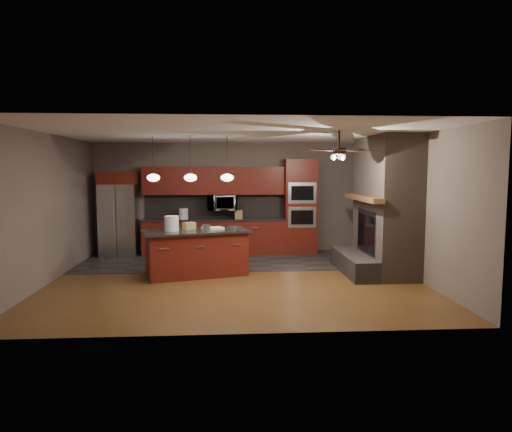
{
  "coord_description": "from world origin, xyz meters",
  "views": [
    {
      "loc": [
        -0.16,
        -8.72,
        2.12
      ],
      "look_at": [
        0.44,
        0.6,
        1.17
      ],
      "focal_mm": 32.0,
      "sensor_mm": 36.0,
      "label": 1
    }
  ],
  "objects": [
    {
      "name": "counter_bucket",
      "position": [
        -1.24,
        2.7,
        1.03
      ],
      "size": [
        0.27,
        0.27,
        0.26
      ],
      "primitive_type": "cylinder",
      "rotation": [
        0.0,
        0.0,
        -0.2
      ],
      "color": "silver",
      "rests_on": "back_cabinetry"
    },
    {
      "name": "counter_box",
      "position": [
        0.14,
        2.65,
        1.01
      ],
      "size": [
        0.2,
        0.16,
        0.21
      ],
      "primitive_type": "cube",
      "rotation": [
        0.0,
        0.0,
        -0.04
      ],
      "color": "#9D7C51",
      "rests_on": "back_cabinetry"
    },
    {
      "name": "ceiling",
      "position": [
        0.0,
        0.0,
        2.8
      ],
      "size": [
        7.0,
        6.0,
        0.02
      ],
      "primitive_type": "cube",
      "color": "white",
      "rests_on": "back_wall"
    },
    {
      "name": "paint_can",
      "position": [
        -0.57,
        0.34,
        0.98
      ],
      "size": [
        0.18,
        0.18,
        0.11
      ],
      "primitive_type": "cylinder",
      "rotation": [
        0.0,
        0.0,
        0.09
      ],
      "color": "#9E9DA2",
      "rests_on": "kitchen_island"
    },
    {
      "name": "right_wall",
      "position": [
        3.5,
        0.0,
        1.4
      ],
      "size": [
        0.02,
        6.0,
        2.8
      ],
      "primitive_type": "cube",
      "color": "#6C6056",
      "rests_on": "ground"
    },
    {
      "name": "ground",
      "position": [
        0.0,
        0.0,
        0.0
      ],
      "size": [
        7.0,
        7.0,
        0.0
      ],
      "primitive_type": "plane",
      "color": "brown",
      "rests_on": "ground"
    },
    {
      "name": "cardboard_box",
      "position": [
        -0.92,
        0.47,
        0.99
      ],
      "size": [
        0.28,
        0.27,
        0.14
      ],
      "primitive_type": "cube",
      "rotation": [
        0.0,
        0.0,
        0.64
      ],
      "color": "tan",
      "rests_on": "kitchen_island"
    },
    {
      "name": "pendant_left",
      "position": [
        -1.65,
        0.7,
        1.96
      ],
      "size": [
        0.26,
        0.26,
        0.92
      ],
      "color": "black",
      "rests_on": "ceiling"
    },
    {
      "name": "slate_tile_patch",
      "position": [
        0.0,
        1.8,
        0.01
      ],
      "size": [
        7.0,
        2.4,
        0.01
      ],
      "primitive_type": "cube",
      "color": "#302D2B",
      "rests_on": "ground"
    },
    {
      "name": "microwave",
      "position": [
        -0.27,
        2.75,
        1.3
      ],
      "size": [
        0.73,
        0.41,
        0.5
      ],
      "primitive_type": "imported",
      "color": "silver",
      "rests_on": "back_cabinetry"
    },
    {
      "name": "back_wall",
      "position": [
        0.0,
        3.0,
        1.4
      ],
      "size": [
        7.0,
        0.02,
        2.8
      ],
      "primitive_type": "cube",
      "color": "#6C6056",
      "rests_on": "ground"
    },
    {
      "name": "paint_tray",
      "position": [
        -0.45,
        0.49,
        0.94
      ],
      "size": [
        0.48,
        0.41,
        0.04
      ],
      "primitive_type": "cube",
      "rotation": [
        0.0,
        0.0,
        0.39
      ],
      "color": "white",
      "rests_on": "kitchen_island"
    },
    {
      "name": "ceiling_fan",
      "position": [
        1.8,
        -0.8,
        2.46
      ],
      "size": [
        1.27,
        1.33,
        0.41
      ],
      "color": "black",
      "rests_on": "ceiling"
    },
    {
      "name": "kitchen_island",
      "position": [
        -0.77,
        0.36,
        0.47
      ],
      "size": [
        2.27,
        1.49,
        0.92
      ],
      "rotation": [
        0.0,
        0.0,
        0.28
      ],
      "color": "maroon",
      "rests_on": "ground"
    },
    {
      "name": "pendant_right",
      "position": [
        -0.15,
        0.7,
        1.96
      ],
      "size": [
        0.26,
        0.26,
        0.92
      ],
      "color": "black",
      "rests_on": "ceiling"
    },
    {
      "name": "fireplace_column",
      "position": [
        3.04,
        0.4,
        1.3
      ],
      "size": [
        1.3,
        2.1,
        2.8
      ],
      "color": "brown",
      "rests_on": "ground"
    },
    {
      "name": "white_bucket",
      "position": [
        -1.25,
        0.26,
        1.07
      ],
      "size": [
        0.37,
        0.37,
        0.3
      ],
      "primitive_type": "cylinder",
      "rotation": [
        0.0,
        0.0,
        0.46
      ],
      "color": "white",
      "rests_on": "kitchen_island"
    },
    {
      "name": "back_cabinetry",
      "position": [
        -0.48,
        2.74,
        0.89
      ],
      "size": [
        3.59,
        0.64,
        2.2
      ],
      "color": "maroon",
      "rests_on": "ground"
    },
    {
      "name": "pendant_center",
      "position": [
        -0.9,
        0.7,
        1.96
      ],
      "size": [
        0.26,
        0.26,
        0.92
      ],
      "color": "black",
      "rests_on": "ceiling"
    },
    {
      "name": "left_wall",
      "position": [
        -3.5,
        0.0,
        1.4
      ],
      "size": [
        0.02,
        6.0,
        2.8
      ],
      "primitive_type": "cube",
      "color": "#6C6056",
      "rests_on": "ground"
    },
    {
      "name": "refrigerator",
      "position": [
        -2.8,
        2.62,
        1.04
      ],
      "size": [
        0.89,
        0.75,
        2.07
      ],
      "color": "silver",
      "rests_on": "ground"
    },
    {
      "name": "oven_tower",
      "position": [
        1.7,
        2.69,
        1.19
      ],
      "size": [
        0.8,
        0.63,
        2.38
      ],
      "color": "maroon",
      "rests_on": "ground"
    }
  ]
}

